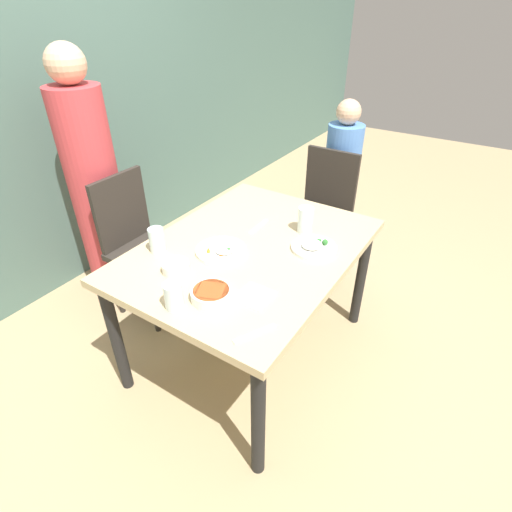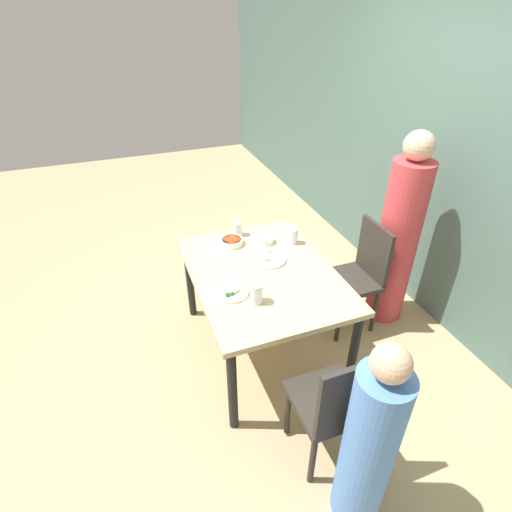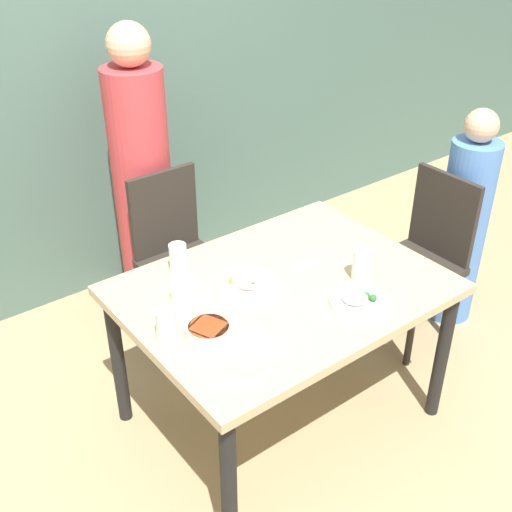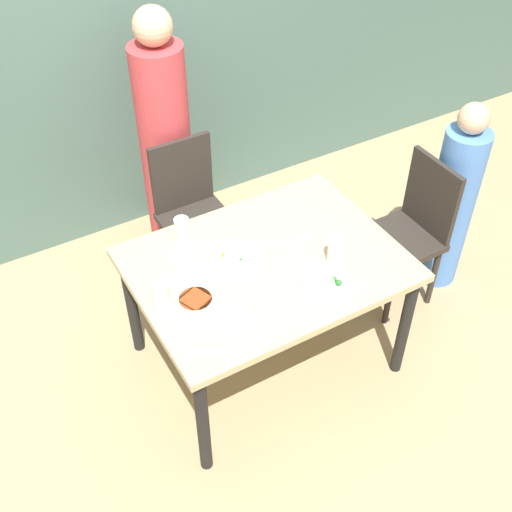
% 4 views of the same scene
% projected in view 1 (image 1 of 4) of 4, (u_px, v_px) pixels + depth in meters
% --- Properties ---
extents(ground_plane, '(10.00, 10.00, 0.00)m').
position_uv_depth(ground_plane, '(251.00, 349.00, 2.42)').
color(ground_plane, tan).
extents(wall_back, '(10.00, 0.06, 2.70)m').
position_uv_depth(wall_back, '(33.00, 84.00, 2.37)').
color(wall_back, '#4C6B60').
rests_on(wall_back, ground_plane).
extents(dining_table, '(1.29, 0.97, 0.73)m').
position_uv_depth(dining_table, '(250.00, 260.00, 2.06)').
color(dining_table, tan).
rests_on(dining_table, ground_plane).
extents(chair_adult_spot, '(0.40, 0.40, 0.91)m').
position_uv_depth(chair_adult_spot, '(139.00, 242.00, 2.50)').
color(chair_adult_spot, '#2D2823').
rests_on(chair_adult_spot, ground_plane).
extents(chair_child_spot, '(0.40, 0.40, 0.91)m').
position_uv_depth(chair_child_spot, '(322.00, 212.00, 2.85)').
color(chair_child_spot, '#2D2823').
rests_on(chair_child_spot, ground_plane).
extents(person_adult, '(0.31, 0.31, 1.60)m').
position_uv_depth(person_adult, '(97.00, 193.00, 2.51)').
color(person_adult, '#C63D42').
rests_on(person_adult, ground_plane).
extents(person_child, '(0.26, 0.26, 1.21)m').
position_uv_depth(person_child, '(339.00, 189.00, 3.02)').
color(person_child, '#5184D1').
rests_on(person_child, ground_plane).
extents(bowl_curry, '(0.17, 0.17, 0.05)m').
position_uv_depth(bowl_curry, '(211.00, 294.00, 1.66)').
color(bowl_curry, white).
rests_on(bowl_curry, dining_table).
extents(plate_rice_adult, '(0.23, 0.23, 0.05)m').
position_uv_depth(plate_rice_adult, '(314.00, 247.00, 1.98)').
color(plate_rice_adult, white).
rests_on(plate_rice_adult, dining_table).
extents(plate_rice_child, '(0.25, 0.25, 0.05)m').
position_uv_depth(plate_rice_child, '(222.00, 250.00, 1.96)').
color(plate_rice_child, white).
rests_on(plate_rice_child, dining_table).
extents(bowl_rice_small, '(0.12, 0.12, 0.05)m').
position_uv_depth(bowl_rice_small, '(176.00, 267.00, 1.82)').
color(bowl_rice_small, white).
rests_on(bowl_rice_small, dining_table).
extents(glass_water_tall, '(0.08, 0.08, 0.14)m').
position_uv_depth(glass_water_tall, '(305.00, 220.00, 2.11)').
color(glass_water_tall, silver).
rests_on(glass_water_tall, dining_table).
extents(glass_water_short, '(0.08, 0.08, 0.12)m').
position_uv_depth(glass_water_short, '(174.00, 296.00, 1.59)').
color(glass_water_short, silver).
rests_on(glass_water_short, dining_table).
extents(glass_water_center, '(0.08, 0.08, 0.13)m').
position_uv_depth(glass_water_center, '(157.00, 240.00, 1.94)').
color(glass_water_center, silver).
rests_on(glass_water_center, dining_table).
extents(napkin_folded, '(0.14, 0.14, 0.01)m').
position_uv_depth(napkin_folded, '(255.00, 296.00, 1.68)').
color(napkin_folded, white).
rests_on(napkin_folded, dining_table).
extents(fork_steel, '(0.17, 0.10, 0.01)m').
position_uv_depth(fork_steel, '(255.00, 334.00, 1.49)').
color(fork_steel, silver).
rests_on(fork_steel, dining_table).
extents(spoon_steel, '(0.18, 0.03, 0.01)m').
position_uv_depth(spoon_steel, '(258.00, 227.00, 2.18)').
color(spoon_steel, silver).
rests_on(spoon_steel, dining_table).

